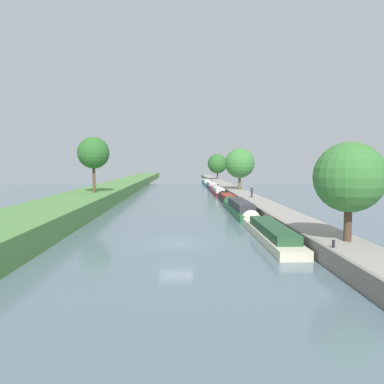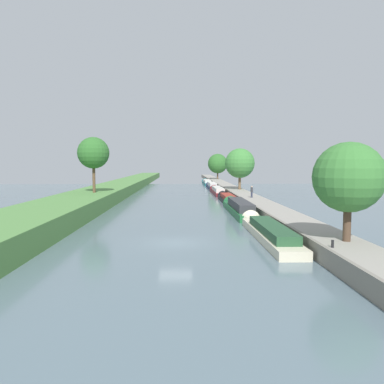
# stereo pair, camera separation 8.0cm
# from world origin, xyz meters

# --- Properties ---
(ground_plane) EXTENTS (160.00, 160.00, 0.00)m
(ground_plane) POSITION_xyz_m (0.00, 0.00, 0.00)
(ground_plane) COLOR slate
(left_grassy_bank) EXTENTS (7.14, 260.00, 1.89)m
(left_grassy_bank) POSITION_xyz_m (-12.52, 0.00, 0.94)
(left_grassy_bank) COLOR #518442
(left_grassy_bank) RESTS_ON ground_plane
(right_towpath) EXTENTS (3.24, 260.00, 1.10)m
(right_towpath) POSITION_xyz_m (10.57, 0.00, 0.55)
(right_towpath) COLOR gray
(right_towpath) RESTS_ON ground_plane
(stone_quay) EXTENTS (0.25, 260.00, 1.15)m
(stone_quay) POSITION_xyz_m (8.82, 0.00, 0.57)
(stone_quay) COLOR gray
(stone_quay) RESTS_ON ground_plane
(narrowboat_cream) EXTENTS (2.07, 15.02, 1.97)m
(narrowboat_cream) POSITION_xyz_m (7.39, 2.04, 0.52)
(narrowboat_cream) COLOR beige
(narrowboat_cream) RESTS_ON ground_plane
(narrowboat_green) EXTENTS (2.10, 15.58, 2.26)m
(narrowboat_green) POSITION_xyz_m (7.29, 16.90, 0.66)
(narrowboat_green) COLOR #1E6033
(narrowboat_green) RESTS_ON ground_plane
(narrowboat_black) EXTENTS (1.91, 11.98, 1.81)m
(narrowboat_black) POSITION_xyz_m (7.54, 30.88, 0.47)
(narrowboat_black) COLOR black
(narrowboat_black) RESTS_ON ground_plane
(narrowboat_maroon) EXTENTS (1.95, 16.06, 1.97)m
(narrowboat_maroon) POSITION_xyz_m (7.46, 45.94, 0.54)
(narrowboat_maroon) COLOR maroon
(narrowboat_maroon) RESTS_ON ground_plane
(narrowboat_navy) EXTENTS (1.87, 14.83, 2.01)m
(narrowboat_navy) POSITION_xyz_m (7.54, 61.23, 0.58)
(narrowboat_navy) COLOR #141E42
(narrowboat_navy) RESTS_ON ground_plane
(narrowboat_teal) EXTENTS (2.05, 16.48, 1.96)m
(narrowboat_teal) POSITION_xyz_m (7.51, 78.62, 0.52)
(narrowboat_teal) COLOR #195B60
(narrowboat_teal) RESTS_ON ground_plane
(tree_rightbank_near) EXTENTS (4.40, 4.40, 6.23)m
(tree_rightbank_near) POSITION_xyz_m (10.86, -4.78, 5.11)
(tree_rightbank_near) COLOR #4C3828
(tree_rightbank_near) RESTS_ON right_towpath
(tree_rightbank_midnear) EXTENTS (5.48, 5.48, 7.60)m
(tree_rightbank_midnear) POSITION_xyz_m (11.21, 41.56, 5.95)
(tree_rightbank_midnear) COLOR brown
(tree_rightbank_midnear) RESTS_ON right_towpath
(tree_rightbank_midfar) EXTENTS (5.99, 5.99, 7.71)m
(tree_rightbank_midfar) POSITION_xyz_m (11.43, 87.04, 5.80)
(tree_rightbank_midfar) COLOR brown
(tree_rightbank_midfar) RESTS_ON right_towpath
(tree_leftbank_downstream) EXTENTS (4.37, 4.37, 7.71)m
(tree_leftbank_downstream) POSITION_xyz_m (-11.77, 24.68, 7.38)
(tree_leftbank_downstream) COLOR brown
(tree_leftbank_downstream) RESTS_ON left_grassy_bank
(person_walking) EXTENTS (0.34, 0.34, 1.66)m
(person_walking) POSITION_xyz_m (10.41, 25.06, 1.97)
(person_walking) COLOR #282D42
(person_walking) RESTS_ON right_towpath
(mooring_bollard_near) EXTENTS (0.16, 0.16, 0.45)m
(mooring_bollard_near) POSITION_xyz_m (9.25, -6.56, 1.32)
(mooring_bollard_near) COLOR black
(mooring_bollard_near) RESTS_ON right_towpath
(mooring_bollard_far) EXTENTS (0.16, 0.16, 0.45)m
(mooring_bollard_far) POSITION_xyz_m (9.25, 85.83, 1.32)
(mooring_bollard_far) COLOR black
(mooring_bollard_far) RESTS_ON right_towpath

